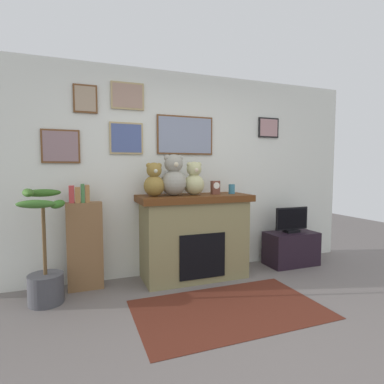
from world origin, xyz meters
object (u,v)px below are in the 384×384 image
(candle_jar, at_px, (232,189))
(teddy_bear_brown, at_px, (174,177))
(bookshelf, at_px, (85,242))
(television, at_px, (292,221))
(mantel_clock, at_px, (215,188))
(teddy_bear_cream, at_px, (154,181))
(teddy_bear_tan, at_px, (194,180))
(fireplace, at_px, (194,236))
(potted_plant, at_px, (45,267))
(tv_stand, at_px, (291,248))

(candle_jar, bearing_deg, teddy_bear_brown, -179.95)
(candle_jar, relative_size, teddy_bear_brown, 0.25)
(bookshelf, height_order, television, bookshelf)
(mantel_clock, relative_size, teddy_bear_cream, 0.43)
(teddy_bear_brown, bearing_deg, teddy_bear_tan, 0.02)
(fireplace, relative_size, teddy_bear_tan, 3.38)
(teddy_bear_cream, bearing_deg, mantel_clock, -0.05)
(potted_plant, relative_size, television, 2.27)
(bookshelf, bearing_deg, teddy_bear_cream, -7.43)
(tv_stand, height_order, teddy_bear_brown, teddy_bear_brown)
(potted_plant, xyz_separation_m, television, (3.16, 0.16, 0.25))
(mantel_clock, height_order, teddy_bear_cream, teddy_bear_cream)
(tv_stand, height_order, teddy_bear_tan, teddy_bear_tan)
(bookshelf, xyz_separation_m, teddy_bear_tan, (1.29, -0.10, 0.69))
(teddy_bear_cream, bearing_deg, bookshelf, 172.57)
(tv_stand, distance_m, teddy_bear_tan, 1.78)
(potted_plant, bearing_deg, teddy_bear_cream, 7.86)
(teddy_bear_brown, height_order, teddy_bear_tan, teddy_bear_brown)
(potted_plant, bearing_deg, bookshelf, 34.16)
(bookshelf, xyz_separation_m, teddy_bear_brown, (1.02, -0.10, 0.73))
(television, bearing_deg, mantel_clock, -179.92)
(candle_jar, bearing_deg, teddy_bear_tan, -179.94)
(bookshelf, bearing_deg, tv_stand, -2.07)
(candle_jar, xyz_separation_m, mantel_clock, (-0.23, -0.00, 0.02))
(bookshelf, bearing_deg, potted_plant, -145.84)
(mantel_clock, distance_m, teddy_bear_cream, 0.79)
(candle_jar, height_order, teddy_bear_tan, teddy_bear_tan)
(teddy_bear_cream, bearing_deg, tv_stand, 0.07)
(bookshelf, xyz_separation_m, tv_stand, (2.77, -0.10, -0.31))
(potted_plant, distance_m, teddy_bear_cream, 1.45)
(bookshelf, xyz_separation_m, mantel_clock, (1.57, -0.10, 0.59))
(teddy_bear_tan, bearing_deg, mantel_clock, -0.14)
(fireplace, relative_size, teddy_bear_cream, 3.50)
(candle_jar, relative_size, teddy_bear_tan, 0.30)
(teddy_bear_cream, bearing_deg, teddy_bear_tan, -0.00)
(mantel_clock, relative_size, teddy_bear_tan, 0.41)
(potted_plant, relative_size, teddy_bear_tan, 2.87)
(mantel_clock, height_order, teddy_bear_brown, teddy_bear_brown)
(teddy_bear_brown, bearing_deg, candle_jar, 0.05)
(television, bearing_deg, teddy_bear_cream, -179.97)
(fireplace, distance_m, teddy_bear_brown, 0.79)
(television, height_order, teddy_bear_cream, teddy_bear_cream)
(potted_plant, bearing_deg, tv_stand, 2.98)
(mantel_clock, bearing_deg, bookshelf, 176.25)
(fireplace, relative_size, tv_stand, 1.93)
(fireplace, bearing_deg, bookshelf, 176.28)
(fireplace, height_order, bookshelf, bookshelf)
(bookshelf, distance_m, teddy_bear_tan, 1.46)
(bookshelf, relative_size, potted_plant, 1.02)
(potted_plant, height_order, tv_stand, potted_plant)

